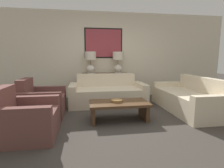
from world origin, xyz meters
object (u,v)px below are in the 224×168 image
at_px(console_table, 105,86).
at_px(armchair_near_back_wall, 42,103).
at_px(decorative_bowl, 117,101).
at_px(armchair_near_camera, 26,120).
at_px(table_lamp_right, 118,60).
at_px(table_lamp_left, 91,60).
at_px(couch_by_back_wall, 108,94).
at_px(couch_by_side, 188,99).
at_px(coffee_table, 119,107).

bearing_deg(console_table, armchair_near_back_wall, -136.75).
height_order(decorative_bowl, armchair_near_back_wall, armchair_near_back_wall).
bearing_deg(decorative_bowl, armchair_near_camera, -161.32).
bearing_deg(armchair_near_back_wall, armchair_near_camera, -90.00).
xyz_separation_m(table_lamp_right, decorative_bowl, (-0.40, -1.97, -0.77)).
height_order(table_lamp_left, armchair_near_camera, table_lamp_left).
distance_m(console_table, armchair_near_back_wall, 2.12).
distance_m(table_lamp_left, decorative_bowl, 2.16).
bearing_deg(couch_by_back_wall, table_lamp_right, 59.56).
bearing_deg(armchair_near_back_wall, table_lamp_left, 52.23).
relative_size(table_lamp_left, armchair_near_camera, 0.74).
relative_size(table_lamp_right, armchair_near_back_wall, 0.74).
xyz_separation_m(table_lamp_right, couch_by_back_wall, (-0.42, -0.71, -0.90)).
bearing_deg(table_lamp_right, armchair_near_back_wall, -143.49).
height_order(console_table, decorative_bowl, console_table).
relative_size(couch_by_back_wall, armchair_near_back_wall, 2.29).
relative_size(table_lamp_right, couch_by_back_wall, 0.32).
height_order(couch_by_side, coffee_table, couch_by_side).
bearing_deg(coffee_table, console_table, 91.91).
bearing_deg(coffee_table, couch_by_side, 12.29).
relative_size(couch_by_back_wall, decorative_bowl, 8.64).
bearing_deg(armchair_near_camera, table_lamp_right, 51.85).
distance_m(couch_by_side, decorative_bowl, 1.85).
bearing_deg(coffee_table, armchair_near_back_wall, 162.01).
xyz_separation_m(table_lamp_right, armchair_near_back_wall, (-1.96, -1.45, -0.89)).
bearing_deg(couch_by_back_wall, table_lamp_left, 120.44).
xyz_separation_m(couch_by_back_wall, coffee_table, (0.07, -1.26, 0.00)).
xyz_separation_m(table_lamp_left, table_lamp_right, (0.84, 0.00, 0.00)).
bearing_deg(couch_by_back_wall, couch_by_side, -25.68).
bearing_deg(table_lamp_left, armchair_near_camera, -114.26).
distance_m(table_lamp_left, armchair_near_camera, 2.88).
relative_size(decorative_bowl, armchair_near_camera, 0.26).
relative_size(coffee_table, decorative_bowl, 5.09).
relative_size(decorative_bowl, armchair_near_back_wall, 0.26).
relative_size(console_table, armchair_near_camera, 1.57).
height_order(couch_by_side, decorative_bowl, couch_by_side).
distance_m(couch_by_side, armchair_near_camera, 3.49).
bearing_deg(armchair_near_back_wall, console_table, 43.25).
height_order(console_table, coffee_table, console_table).
height_order(couch_by_back_wall, armchair_near_back_wall, armchair_near_back_wall).
relative_size(table_lamp_left, decorative_bowl, 2.79).
bearing_deg(couch_by_side, decorative_bowl, -168.19).
xyz_separation_m(couch_by_back_wall, couch_by_side, (1.83, -0.88, 0.00)).
bearing_deg(armchair_near_camera, couch_by_back_wall, 49.16).
relative_size(console_table, coffee_table, 1.17).
distance_m(couch_by_back_wall, coffee_table, 1.26).
bearing_deg(table_lamp_left, couch_by_side, -35.31).
distance_m(table_lamp_left, couch_by_side, 2.89).
relative_size(coffee_table, armchair_near_camera, 1.35).
height_order(table_lamp_right, couch_by_side, table_lamp_right).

